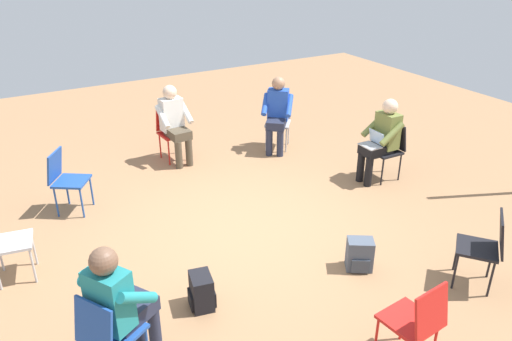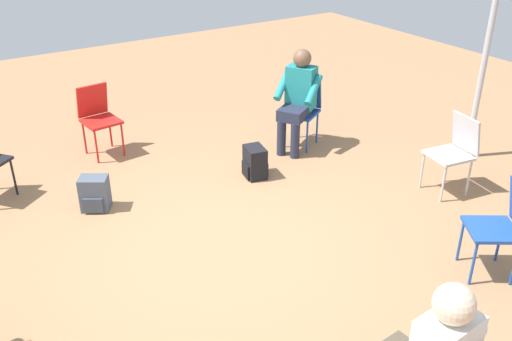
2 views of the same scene
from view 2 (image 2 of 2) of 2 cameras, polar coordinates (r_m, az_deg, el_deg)
ground_plane at (r=5.28m, az=-3.77°, el=-7.87°), size 14.98×14.98×0.00m
chair_east at (r=6.35m, az=19.26°, el=2.06°), size 0.49×0.46×0.85m
chair_north at (r=7.13m, az=-15.52°, el=5.37°), size 0.44×0.47×0.85m
chair_southeast at (r=5.13m, az=23.39°, el=-4.88°), size 0.58×0.57×0.85m
chair_northeast at (r=7.16m, az=4.68°, el=6.40°), size 0.57×0.56×0.85m
person_in_teal at (r=6.95m, az=4.22°, el=7.49°), size 0.63×0.62×1.24m
backpack_near_laptop_user at (r=6.43m, az=-0.10°, el=0.67°), size 0.28×0.31×0.36m
backpack_by_empty_chair at (r=6.02m, az=-15.79°, el=-2.40°), size 0.34×0.32×0.36m
tent_pole_near at (r=6.99m, az=22.08°, el=11.21°), size 0.07×0.07×2.67m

